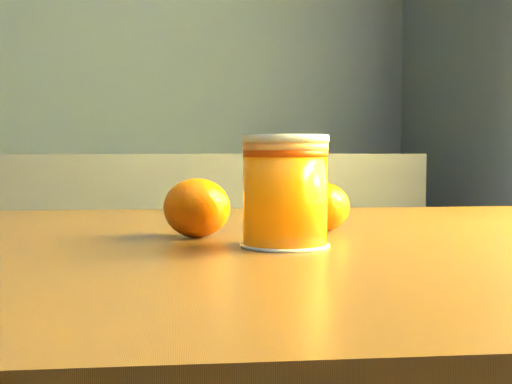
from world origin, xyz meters
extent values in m
cube|color=brown|center=(1.04, 0.17, 0.80)|extent=(1.14, 0.83, 0.04)
cylinder|color=orange|center=(1.00, 0.12, 0.86)|extent=(0.07, 0.07, 0.08)
cylinder|color=#FAAA66|center=(1.00, 0.12, 0.90)|extent=(0.07, 0.07, 0.01)
cylinder|color=silver|center=(1.00, 0.12, 0.91)|extent=(0.07, 0.07, 0.00)
ellipsoid|color=#E45F04|center=(0.93, 0.20, 0.85)|extent=(0.08, 0.08, 0.06)
ellipsoid|color=#E45F04|center=(1.06, 0.23, 0.84)|extent=(0.07, 0.07, 0.05)
camera|label=1|loc=(0.86, -0.47, 0.90)|focal=50.00mm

